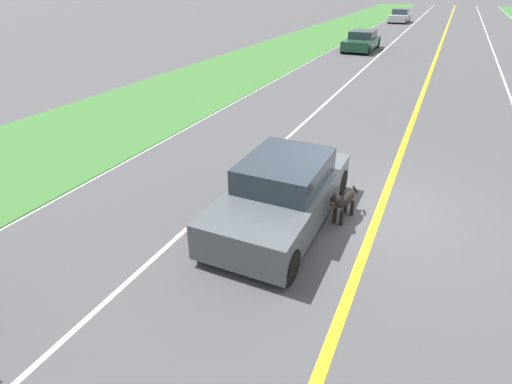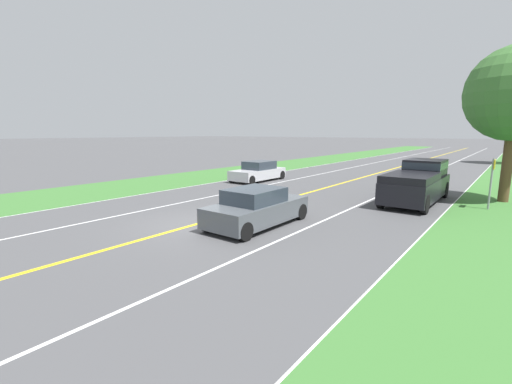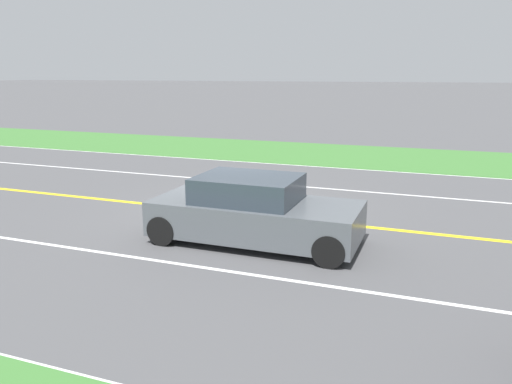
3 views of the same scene
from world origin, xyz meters
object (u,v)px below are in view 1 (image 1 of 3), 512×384
object	(u,v)px
car_trailing_near	(362,41)
car_trailing_mid	(400,16)
dog	(343,201)
ego_car	(282,193)

from	to	relation	value
car_trailing_near	car_trailing_mid	xyz separation A→B (m)	(0.16, -21.47, 0.05)
dog	car_trailing_mid	xyz separation A→B (m)	(4.53, -44.34, 0.17)
dog	car_trailing_near	distance (m)	23.28
car_trailing_near	car_trailing_mid	bearing A→B (deg)	-89.57
ego_car	car_trailing_near	bearing A→B (deg)	-82.21
ego_car	car_trailing_mid	size ratio (longest dim) A/B	0.98
ego_car	car_trailing_near	size ratio (longest dim) A/B	0.91
ego_car	car_trailing_near	distance (m)	23.58
dog	car_trailing_mid	size ratio (longest dim) A/B	0.29
ego_car	dog	xyz separation A→B (m)	(-1.17, -0.49, -0.16)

